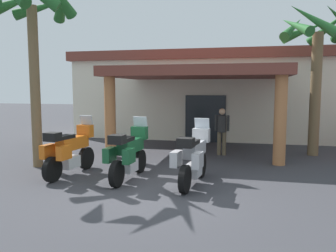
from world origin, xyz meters
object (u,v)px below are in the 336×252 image
pedestrian (222,128)px  motorcycle_orange (70,150)px  motorcycle_green (129,153)px  motorcycle_silver (193,157)px  palm_tree_roadside (31,15)px  motel_building (213,94)px  palm_tree_near_portico (317,44)px

pedestrian → motorcycle_orange: bearing=-40.0°
motorcycle_green → motorcycle_silver: 1.74m
pedestrian → motorcycle_silver: bearing=-0.8°
motorcycle_orange → palm_tree_roadside: bearing=71.1°
motorcycle_orange → palm_tree_roadside: 4.19m
motorcycle_green → motorcycle_orange: bearing=91.8°
motel_building → motorcycle_orange: size_ratio=6.15×
motorcycle_orange → palm_tree_roadside: size_ratio=0.38×
motorcycle_orange → pedestrian: (3.78, 3.99, 0.28)m
motorcycle_orange → pedestrian: size_ratio=1.31×
motorcycle_green → motorcycle_silver: (1.74, -0.07, 0.00)m
motorcycle_green → palm_tree_roadside: palm_tree_roadside is taller
motorcycle_green → motorcycle_silver: size_ratio=1.00×
motorcycle_green → motorcycle_silver: same height
motorcycle_silver → palm_tree_near_portico: 6.82m
motorcycle_orange → palm_tree_near_portico: palm_tree_near_portico is taller
palm_tree_near_portico → pedestrian: bearing=-165.4°
motorcycle_orange → pedestrian: bearing=-38.1°
motorcycle_orange → pedestrian: 5.50m
motorcycle_silver → pedestrian: bearing=0.6°
motel_building → motorcycle_green: 10.20m
motel_building → motorcycle_orange: motel_building is taller
motel_building → motorcycle_green: motel_building is taller
motel_building → motorcycle_silver: motel_building is taller
motorcycle_silver → palm_tree_roadside: 6.35m
motorcycle_green → pedestrian: (2.04, 4.00, 0.28)m
motorcycle_green → palm_tree_near_portico: size_ratio=0.42×
motel_building → pedestrian: bearing=-81.1°
motel_building → motorcycle_silver: 10.25m
pedestrian → palm_tree_roadside: bearing=-54.6°
motorcycle_silver → palm_tree_roadside: palm_tree_roadside is taller
motel_building → pedestrian: 6.25m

